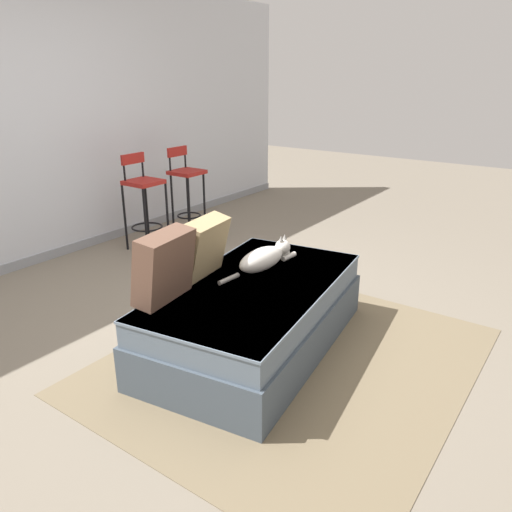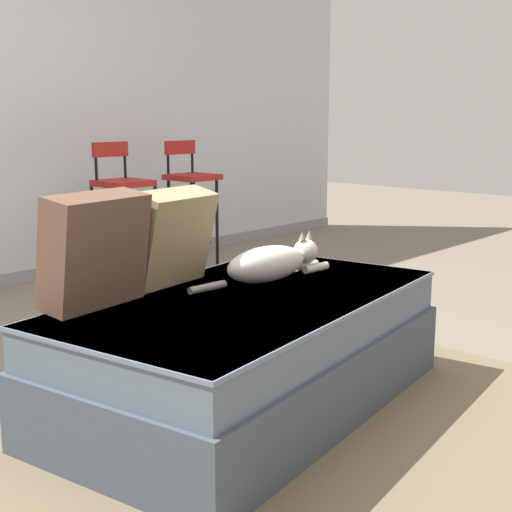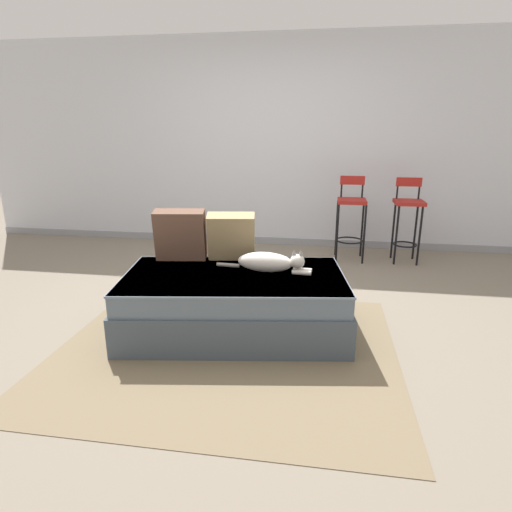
% 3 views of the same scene
% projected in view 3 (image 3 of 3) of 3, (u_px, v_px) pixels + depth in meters
% --- Properties ---
extents(ground_plane, '(16.00, 16.00, 0.00)m').
position_uv_depth(ground_plane, '(244.00, 309.00, 3.69)').
color(ground_plane, slate).
rests_on(ground_plane, ground).
extents(wall_back_panel, '(8.00, 0.10, 2.60)m').
position_uv_depth(wall_back_panel, '(275.00, 144.00, 5.44)').
color(wall_back_panel, silver).
rests_on(wall_back_panel, ground).
extents(wall_baseboard_trim, '(8.00, 0.02, 0.09)m').
position_uv_depth(wall_baseboard_trim, '(274.00, 241.00, 5.75)').
color(wall_baseboard_trim, gray).
rests_on(wall_baseboard_trim, ground).
extents(area_rug, '(2.36, 2.02, 0.01)m').
position_uv_depth(area_rug, '(226.00, 349.00, 3.02)').
color(area_rug, '#75664C').
rests_on(area_rug, ground).
extents(couch, '(1.77, 1.15, 0.46)m').
position_uv_depth(couch, '(234.00, 302.00, 3.24)').
color(couch, '#44505B').
rests_on(couch, ground).
extents(throw_pillow_corner, '(0.43, 0.26, 0.42)m').
position_uv_depth(throw_pillow_corner, '(180.00, 235.00, 3.47)').
color(throw_pillow_corner, brown).
rests_on(throw_pillow_corner, couch).
extents(throw_pillow_middle, '(0.41, 0.27, 0.40)m').
position_uv_depth(throw_pillow_middle, '(231.00, 236.00, 3.46)').
color(throw_pillow_middle, tan).
rests_on(throw_pillow_middle, couch).
extents(cat, '(0.74, 0.20, 0.19)m').
position_uv_depth(cat, '(269.00, 262.00, 3.21)').
color(cat, white).
rests_on(cat, couch).
extents(bar_stool_near_window, '(0.32, 0.32, 0.97)m').
position_uv_depth(bar_stool_near_window, '(351.00, 213.00, 4.95)').
color(bar_stool_near_window, black).
rests_on(bar_stool_near_window, ground).
extents(bar_stool_by_doorway, '(0.32, 0.32, 0.96)m').
position_uv_depth(bar_stool_by_doorway, '(408.00, 213.00, 4.85)').
color(bar_stool_by_doorway, black).
rests_on(bar_stool_by_doorway, ground).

